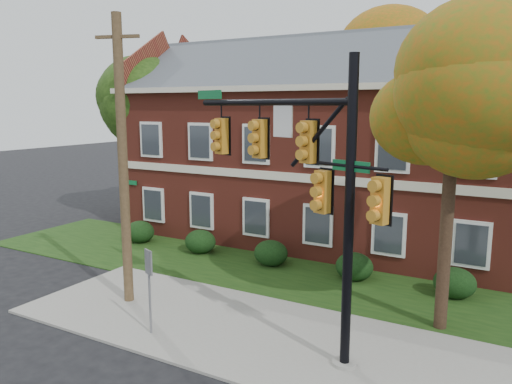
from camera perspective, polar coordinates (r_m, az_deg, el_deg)
The scene contains 15 objects.
ground at distance 14.20m, azimuth -4.02°, elevation -17.03°, with size 120.00×120.00×0.00m, color black.
sidewalk at distance 14.94m, azimuth -1.83°, elevation -15.41°, with size 14.00×5.00×0.08m, color gray.
grass_strip at distance 19.07m, azimuth 6.10°, elevation -9.80°, with size 30.00×6.00×0.04m, color #193811.
apartment_building at distance 24.28m, azimuth 7.59°, elevation 6.39°, with size 18.80×8.80×9.74m.
hedge_far_left at distance 24.27m, azimuth -13.12°, elevation -4.46°, with size 1.40×1.26×1.05m, color black.
hedge_left at distance 22.11m, azimuth -6.38°, elevation -5.66°, with size 1.40×1.26×1.05m, color black.
hedge_center at distance 20.33m, azimuth 1.71°, elevation -6.99°, with size 1.40×1.26×1.05m, color black.
hedge_right at distance 19.03m, azimuth 11.17°, elevation -8.37°, with size 1.40×1.26×1.05m, color black.
hedge_far_right at distance 18.32m, azimuth 21.76°, elevation -9.63°, with size 1.40×1.26×1.05m, color black.
tree_near_right at distance 14.51m, azimuth 22.63°, elevation 10.12°, with size 4.50×4.25×8.58m.
tree_left_rear at distance 28.45m, azimuth -12.03°, elevation 10.17°, with size 5.40×5.10×8.88m.
tree_far_rear at distance 31.38m, azimuth 15.64°, elevation 13.93°, with size 6.84×6.46×11.52m.
traffic_signal at distance 12.59m, azimuth 5.70°, elevation 2.00°, with size 6.55×2.16×7.58m.
utility_pole at distance 16.27m, azimuth -14.96°, elevation 3.31°, with size 1.39×0.52×9.18m.
sign_post at distance 14.34m, azimuth -12.12°, elevation -9.57°, with size 0.35×0.17×2.50m.
Camera 1 is at (7.04, -10.53, 6.41)m, focal length 35.00 mm.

